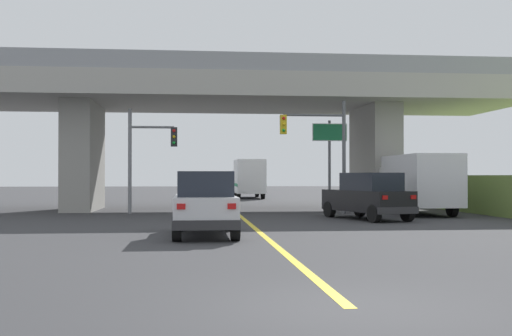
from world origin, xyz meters
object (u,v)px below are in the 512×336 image
object	(u,v)px
semi_truck_distant	(249,178)
traffic_signal_nearside	(322,142)
traffic_signal_farside	(146,150)
highway_sign	(330,143)
suv_lead	(205,204)
box_truck	(415,183)
suv_crossing	(368,196)
sedan_oncoming	(214,188)

from	to	relation	value
semi_truck_distant	traffic_signal_nearside	bearing A→B (deg)	-85.62
traffic_signal_farside	semi_truck_distant	size ratio (longest dim) A/B	0.74
highway_sign	semi_truck_distant	xyz separation A→B (m)	(-2.52, 20.55, -1.93)
suv_lead	semi_truck_distant	world-z (taller)	semi_truck_distant
box_truck	traffic_signal_nearside	distance (m)	5.01
box_truck	traffic_signal_farside	xyz separation A→B (m)	(-13.28, 1.50, 1.63)
box_truck	highway_sign	size ratio (longest dim) A/B	1.51
semi_truck_distant	traffic_signal_farside	bearing A→B (deg)	-107.92
traffic_signal_farside	semi_truck_distant	xyz separation A→B (m)	(7.04, 21.78, -1.49)
suv_crossing	semi_truck_distant	bearing A→B (deg)	78.95
suv_crossing	highway_sign	xyz separation A→B (m)	(-0.28, 6.41, 2.60)
suv_crossing	traffic_signal_nearside	world-z (taller)	traffic_signal_nearside
suv_crossing	highway_sign	distance (m)	6.92
traffic_signal_nearside	highway_sign	xyz separation A→B (m)	(0.79, 1.95, 0.04)
traffic_signal_nearside	semi_truck_distant	size ratio (longest dim) A/B	0.80
box_truck	sedan_oncoming	size ratio (longest dim) A/B	1.54
traffic_signal_farside	highway_sign	world-z (taller)	traffic_signal_farside
suv_lead	semi_truck_distant	size ratio (longest dim) A/B	0.65
suv_lead	highway_sign	distance (m)	15.13
sedan_oncoming	suv_crossing	bearing A→B (deg)	-73.57
traffic_signal_farside	semi_truck_distant	world-z (taller)	traffic_signal_farside
traffic_signal_nearside	traffic_signal_farside	size ratio (longest dim) A/B	1.08
box_truck	traffic_signal_nearside	bearing A→B (deg)	170.18
highway_sign	sedan_oncoming	bearing A→B (deg)	112.35
suv_lead	traffic_signal_farside	bearing A→B (deg)	102.64
traffic_signal_nearside	semi_truck_distant	distance (m)	22.64
traffic_signal_farside	semi_truck_distant	bearing A→B (deg)	72.08
box_truck	highway_sign	world-z (taller)	highway_sign
sedan_oncoming	traffic_signal_farside	world-z (taller)	traffic_signal_farside
suv_lead	box_truck	xyz separation A→B (m)	(10.59, 10.49, 0.53)
sedan_oncoming	suv_lead	bearing A→B (deg)	-92.50
suv_lead	traffic_signal_nearside	size ratio (longest dim) A/B	0.81
sedan_oncoming	box_truck	bearing A→B (deg)	-60.41
sedan_oncoming	semi_truck_distant	size ratio (longest dim) A/B	0.67
suv_crossing	semi_truck_distant	size ratio (longest dim) A/B	0.72
highway_sign	suv_crossing	bearing A→B (deg)	-87.48
suv_crossing	sedan_oncoming	world-z (taller)	same
suv_crossing	traffic_signal_farside	bearing A→B (deg)	135.29
suv_crossing	traffic_signal_nearside	size ratio (longest dim) A/B	0.91
traffic_signal_farside	suv_crossing	bearing A→B (deg)	-27.74
traffic_signal_nearside	suv_lead	bearing A→B (deg)	-118.31
box_truck	semi_truck_distant	bearing A→B (deg)	105.00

